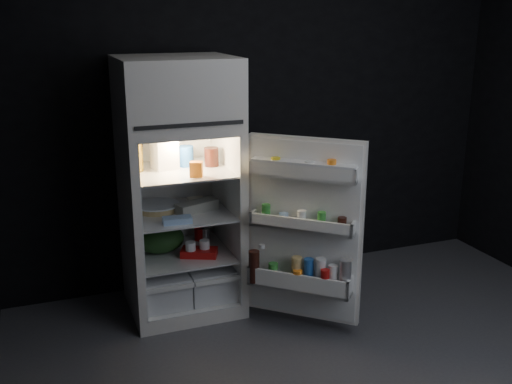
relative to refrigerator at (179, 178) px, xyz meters
name	(u,v)px	position (x,y,z in m)	size (l,w,h in m)	color
floor	(365,382)	(0.75, -1.32, -0.96)	(4.00, 3.40, 0.00)	#4C4C51
wall_back	(260,108)	(0.75, 0.38, 0.39)	(4.00, 0.00, 2.70)	black
refrigerator	(179,178)	(0.00, 0.00, 0.00)	(0.76, 0.71, 1.78)	white
fridge_door	(304,234)	(0.66, -0.63, -0.27)	(0.66, 0.62, 1.22)	white
milk_jug	(164,151)	(-0.08, 0.03, 0.19)	(0.15, 0.15, 0.24)	white
mayo_jar	(186,156)	(0.07, 0.05, 0.14)	(0.11, 0.11, 0.14)	#1E52A5
jam_jar	(212,157)	(0.24, -0.01, 0.14)	(0.10, 0.10, 0.13)	black
amber_bottle	(137,155)	(-0.27, 0.03, 0.18)	(0.08, 0.08, 0.22)	gold
small_carton	(196,169)	(0.06, -0.25, 0.12)	(0.08, 0.06, 0.10)	orange
egg_carton	(197,206)	(0.11, -0.07, -0.19)	(0.30, 0.11, 0.07)	gray
pie	(157,208)	(-0.15, 0.04, -0.21)	(0.28, 0.28, 0.04)	tan
flat_package	(177,220)	(-0.08, -0.26, -0.21)	(0.19, 0.09, 0.04)	#91B5E0
wrapped_pkg	(196,201)	(0.14, 0.08, -0.20)	(0.11, 0.09, 0.05)	#FAEDCD
produce_bag	(160,239)	(-0.14, 0.02, -0.43)	(0.34, 0.29, 0.20)	#193815
yogurt_tray	(199,252)	(0.09, -0.15, -0.50)	(0.25, 0.13, 0.05)	#B1110F
small_can_red	(199,234)	(0.18, 0.15, -0.48)	(0.07, 0.07, 0.09)	#B1110F
small_can_silver	(205,234)	(0.22, 0.13, -0.48)	(0.07, 0.07, 0.09)	silver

